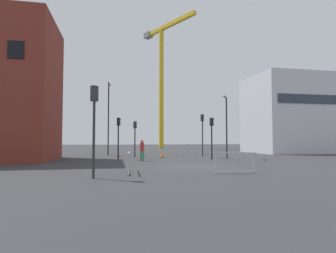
{
  "coord_description": "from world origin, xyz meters",
  "views": [
    {
      "loc": [
        -4.65,
        -17.37,
        1.75
      ],
      "look_at": [
        0.0,
        6.62,
        2.91
      ],
      "focal_mm": 29.4,
      "sensor_mm": 36.0,
      "label": 1
    }
  ],
  "objects": [
    {
      "name": "traffic_light_corner",
      "position": [
        -4.34,
        7.41,
        2.5
      ],
      "size": [
        0.37,
        0.25,
        3.69
      ],
      "color": "black",
      "rests_on": "ground"
    },
    {
      "name": "traffic_light_crosswalk",
      "position": [
        -5.58,
        -4.55,
        2.8
      ],
      "size": [
        0.36,
        0.38,
        4.19
      ],
      "color": "#2D2D30",
      "rests_on": "ground"
    },
    {
      "name": "office_block",
      "position": [
        17.89,
        15.58,
        5.07
      ],
      "size": [
        9.39,
        8.45,
        10.15
      ],
      "color": "silver",
      "rests_on": "ground"
    },
    {
      "name": "safety_barrier_front",
      "position": [
        -3.93,
        -2.78,
        0.56
      ],
      "size": [
        0.16,
        2.57,
        1.08
      ],
      "color": "#9EA0A5",
      "rests_on": "ground"
    },
    {
      "name": "construction_crane",
      "position": [
        4.38,
        35.34,
        15.6
      ],
      "size": [
        7.92,
        13.28,
        24.28
      ],
      "color": "gold",
      "rests_on": "ground"
    },
    {
      "name": "streetlamp_short",
      "position": [
        5.44,
        6.45,
        3.5
      ],
      "size": [
        1.16,
        1.69,
        5.71
      ],
      "color": "#2D2D30",
      "rests_on": "ground"
    },
    {
      "name": "traffic_light_island",
      "position": [
        -2.68,
        10.0,
        2.41
      ],
      "size": [
        0.33,
        0.39,
        3.56
      ],
      "color": "#2D2D30",
      "rests_on": "ground"
    },
    {
      "name": "safety_barrier_rear",
      "position": [
        2.8,
        12.87,
        0.56
      ],
      "size": [
        2.3,
        0.16,
        1.08
      ],
      "color": "#B2B5BA",
      "rests_on": "ground"
    },
    {
      "name": "traffic_light_median",
      "position": [
        3.72,
        5.62,
        2.47
      ],
      "size": [
        0.31,
        0.39,
        3.66
      ],
      "color": "black",
      "rests_on": "ground"
    },
    {
      "name": "streetlamp_tall",
      "position": [
        -5.35,
        13.91,
        4.71
      ],
      "size": [
        0.44,
        1.45,
        8.19
      ],
      "color": "#232326",
      "rests_on": "ground"
    },
    {
      "name": "ground",
      "position": [
        0.0,
        0.0,
        0.0
      ],
      "size": [
        160.0,
        160.0,
        0.0
      ],
      "primitive_type": "plane",
      "color": "#333335"
    },
    {
      "name": "traffic_light_verge",
      "position": [
        4.05,
        9.22,
        2.86
      ],
      "size": [
        0.39,
        0.34,
        4.29
      ],
      "color": "#2D2D30",
      "rests_on": "ground"
    },
    {
      "name": "safety_barrier_right_run",
      "position": [
        1.42,
        -4.14,
        0.56
      ],
      "size": [
        2.23,
        0.22,
        1.08
      ],
      "color": "#B2B5BA",
      "rests_on": "ground"
    },
    {
      "name": "traffic_cone_striped",
      "position": [
        -4.27,
        11.29,
        0.21
      ],
      "size": [
        0.45,
        0.45,
        0.46
      ],
      "color": "black",
      "rests_on": "ground"
    },
    {
      "name": "safety_barrier_left_run",
      "position": [
        5.91,
        13.85,
        0.56
      ],
      "size": [
        2.29,
        0.27,
        1.08
      ],
      "color": "#9EA0A5",
      "rests_on": "ground"
    },
    {
      "name": "traffic_cone_orange",
      "position": [
        -0.07,
        9.48,
        0.23
      ],
      "size": [
        0.49,
        0.49,
        0.5
      ],
      "color": "black",
      "rests_on": "ground"
    },
    {
      "name": "pedestrian_walking",
      "position": [
        -2.45,
        5.09,
        1.01
      ],
      "size": [
        0.34,
        0.34,
        1.73
      ],
      "color": "#2D844C",
      "rests_on": "ground"
    }
  ]
}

